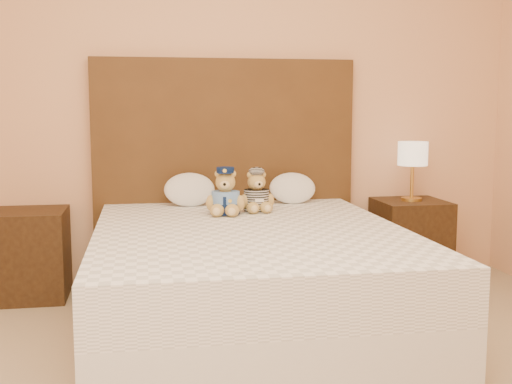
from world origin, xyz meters
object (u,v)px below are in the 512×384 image
nightstand_right (410,240)px  lamp (413,157)px  bed (250,279)px  teddy_police (225,191)px  teddy_prisoner (257,191)px  pillow_left (189,188)px  nightstand_left (30,254)px  pillow_right (292,187)px

nightstand_right → lamp: (-0.00, 0.00, 0.57)m
nightstand_right → bed: bearing=-147.4°
nightstand_right → teddy_police: size_ratio=1.98×
bed → teddy_prisoner: bearing=76.0°
bed → nightstand_right: (1.25, 0.80, -0.00)m
pillow_left → nightstand_left: bearing=-178.3°
bed → lamp: (1.25, 0.80, 0.57)m
teddy_police → pillow_right: size_ratio=0.90×
teddy_prisoner → pillow_right: teddy_prisoner is taller
pillow_left → lamp: bearing=-1.1°
bed → lamp: 1.59m
lamp → nightstand_right: bearing=0.0°
lamp → teddy_police: (-1.32, -0.36, -0.16)m
lamp → pillow_left: lamp is taller
nightstand_left → nightstand_right: same height
nightstand_right → lamp: size_ratio=1.38×
bed → pillow_right: size_ratio=6.47×
nightstand_right → pillow_right: 0.91m
bed → nightstand_right: same height
nightstand_left → teddy_police: 1.30m
teddy_prisoner → bed: bearing=-108.4°
nightstand_right → pillow_right: size_ratio=1.78×
nightstand_left → teddy_police: size_ratio=1.98×
pillow_left → nightstand_right: bearing=-1.1°
pillow_right → teddy_police: bearing=-141.9°
pillow_right → pillow_left: bearing=180.0°
nightstand_right → teddy_police: 1.43m
nightstand_right → pillow_left: pillow_left is taller
teddy_prisoner → pillow_right: 0.43m
nightstand_right → teddy_prisoner: 1.22m
bed → pillow_left: pillow_left is taller
nightstand_left → pillow_left: pillow_left is taller
bed → teddy_police: teddy_police is taller
teddy_police → lamp: bearing=26.5°
bed → lamp: size_ratio=5.00×
bed → pillow_left: bearing=107.1°
teddy_police → pillow_left: teddy_police is taller
nightstand_left → pillow_right: (1.68, 0.03, 0.38)m
bed → nightstand_left: 1.48m
pillow_right → lamp: bearing=-2.1°
nightstand_left → pillow_left: (1.00, 0.03, 0.39)m
nightstand_left → teddy_police: teddy_police is taller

